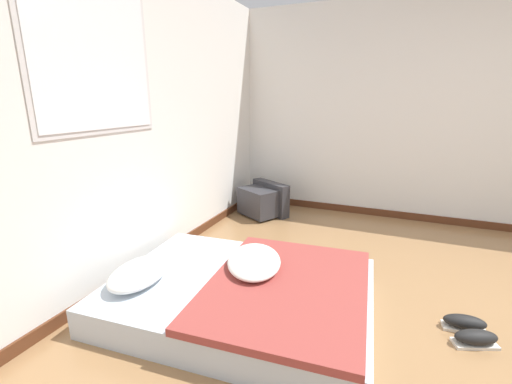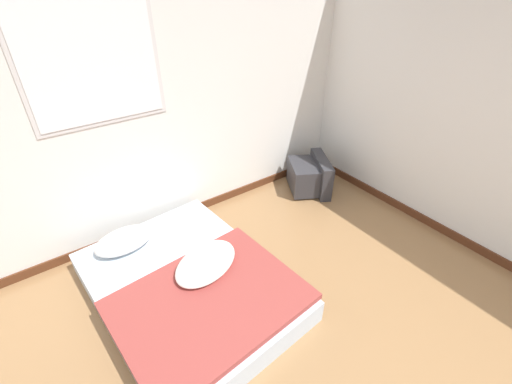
# 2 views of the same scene
# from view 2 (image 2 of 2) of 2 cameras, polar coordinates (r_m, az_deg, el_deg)

# --- Properties ---
(wall_back) EXTENTS (7.21, 0.08, 2.60)m
(wall_back) POSITION_cam_2_polar(r_m,az_deg,el_deg) (3.26, -20.27, 12.74)
(wall_back) COLOR white
(wall_back) RESTS_ON ground_plane
(mattress_bed) EXTENTS (1.47, 1.90, 0.35)m
(mattress_bed) POSITION_cam_2_polar(r_m,az_deg,el_deg) (2.99, -11.20, -14.85)
(mattress_bed) COLOR silver
(mattress_bed) RESTS_ON ground_plane
(crt_tv) EXTENTS (0.64, 0.68, 0.42)m
(crt_tv) POSITION_cam_2_polar(r_m,az_deg,el_deg) (4.24, 9.02, 2.75)
(crt_tv) COLOR #333338
(crt_tv) RESTS_ON ground_plane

